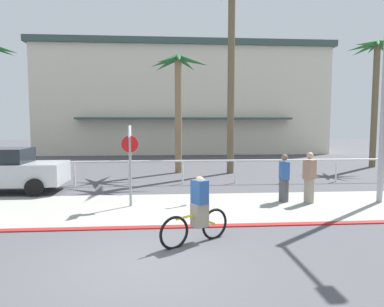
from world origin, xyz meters
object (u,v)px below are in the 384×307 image
palm_tree_1 (178,82)px  car_silver_1 (3,170)px  stop_sign_bike_lane (130,154)px  cyclist_yellow_0 (198,211)px  pedestrian_0 (309,180)px  palm_tree_2 (231,36)px  pedestrian_1 (284,180)px  palm_tree_3 (376,69)px

palm_tree_1 → car_silver_1: size_ratio=1.41×
stop_sign_bike_lane → cyclist_yellow_0: stop_sign_bike_lane is taller
car_silver_1 → pedestrian_0: (10.83, -2.63, -0.09)m
stop_sign_bike_lane → palm_tree_1: (1.79, 7.46, 3.11)m
palm_tree_2 → pedestrian_1: bearing=-85.4°
palm_tree_2 → cyclist_yellow_0: bearing=-104.3°
cyclist_yellow_0 → stop_sign_bike_lane: bearing=117.8°
cyclist_yellow_0 → car_silver_1: bearing=138.5°
palm_tree_1 → palm_tree_3: (11.74, 1.53, 1.01)m
palm_tree_1 → car_silver_1: bearing=-144.7°
pedestrian_0 → palm_tree_1: bearing=118.2°
palm_tree_2 → car_silver_1: (-9.52, -4.43, -6.17)m
palm_tree_2 → palm_tree_3: size_ratio=1.30×
cyclist_yellow_0 → palm_tree_2: bearing=75.7°
car_silver_1 → pedestrian_1: bearing=-13.2°
palm_tree_1 → car_silver_1: palm_tree_1 is taller
pedestrian_1 → car_silver_1: bearing=166.8°
stop_sign_bike_lane → palm_tree_3: palm_tree_3 is taller
car_silver_1 → pedestrian_1: car_silver_1 is taller
palm_tree_2 → cyclist_yellow_0: (-2.68, -10.49, -6.35)m
palm_tree_1 → pedestrian_1: bearing=-65.7°
cyclist_yellow_0 → pedestrian_1: bearing=48.9°
palm_tree_2 → car_silver_1: palm_tree_2 is taller
cyclist_yellow_0 → pedestrian_1: 4.90m
palm_tree_2 → cyclist_yellow_0: 12.55m
pedestrian_0 → pedestrian_1: size_ratio=1.05×
stop_sign_bike_lane → cyclist_yellow_0: (1.81, -3.43, -0.98)m
palm_tree_2 → pedestrian_0: (1.30, -7.06, -6.26)m
stop_sign_bike_lane → palm_tree_1: palm_tree_1 is taller
cyclist_yellow_0 → pedestrian_0: (3.98, 3.43, 0.09)m
palm_tree_3 → pedestrian_0: palm_tree_3 is taller
palm_tree_1 → palm_tree_2: 3.54m
car_silver_1 → cyclist_yellow_0: (6.85, -6.06, -0.18)m
cyclist_yellow_0 → palm_tree_1: bearing=90.1°
stop_sign_bike_lane → pedestrian_1: bearing=3.0°
cyclist_yellow_0 → pedestrian_0: bearing=40.7°
palm_tree_3 → car_silver_1: palm_tree_3 is taller
palm_tree_2 → cyclist_yellow_0: palm_tree_2 is taller
palm_tree_3 → car_silver_1: size_ratio=1.70×
stop_sign_bike_lane → cyclist_yellow_0: size_ratio=1.62×
palm_tree_3 → car_silver_1: (-18.56, -6.36, -4.92)m
palm_tree_1 → palm_tree_2: bearing=-8.5°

